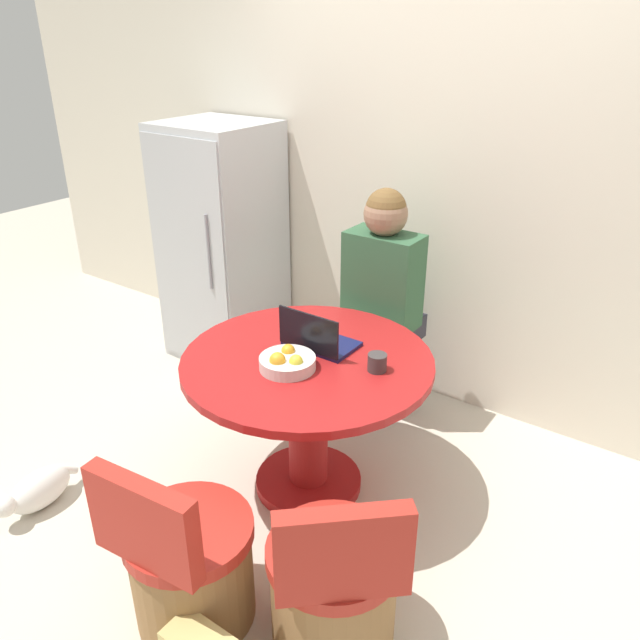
% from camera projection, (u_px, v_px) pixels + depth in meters
% --- Properties ---
extents(ground_plane, '(12.00, 12.00, 0.00)m').
position_uv_depth(ground_plane, '(295.00, 509.00, 2.99)').
color(ground_plane, beige).
extents(wall_back, '(7.00, 0.06, 2.60)m').
position_uv_depth(wall_back, '(441.00, 184.00, 3.43)').
color(wall_back, beige).
rests_on(wall_back, ground_plane).
extents(refrigerator, '(0.65, 0.63, 1.56)m').
position_uv_depth(refrigerator, '(222.00, 245.00, 4.10)').
color(refrigerator, silver).
rests_on(refrigerator, ground_plane).
extents(dining_table, '(1.15, 1.15, 0.73)m').
position_uv_depth(dining_table, '(308.00, 397.00, 2.92)').
color(dining_table, maroon).
rests_on(dining_table, ground_plane).
extents(chair_near_right_corner, '(0.56, 0.56, 0.79)m').
position_uv_depth(chair_near_right_corner, '(334.00, 590.00, 2.24)').
color(chair_near_right_corner, olive).
rests_on(chair_near_right_corner, ground_plane).
extents(chair_near_camera, '(0.48, 0.49, 0.79)m').
position_uv_depth(chair_near_camera, '(189.00, 566.00, 2.33)').
color(chair_near_camera, olive).
rests_on(chair_near_camera, ground_plane).
extents(person_seated, '(0.40, 0.37, 1.35)m').
position_uv_depth(person_seated, '(386.00, 294.00, 3.43)').
color(person_seated, '#2D2D38').
rests_on(person_seated, ground_plane).
extents(laptop, '(0.32, 0.22, 0.20)m').
position_uv_depth(laptop, '(318.00, 340.00, 2.89)').
color(laptop, '#141947').
rests_on(laptop, dining_table).
extents(fruit_bowl, '(0.25, 0.25, 0.10)m').
position_uv_depth(fruit_bowl, '(287.00, 362.00, 2.72)').
color(fruit_bowl, beige).
rests_on(fruit_bowl, dining_table).
extents(coffee_cup, '(0.08, 0.08, 0.08)m').
position_uv_depth(coffee_cup, '(377.00, 363.00, 2.71)').
color(coffee_cup, '#383333').
rests_on(coffee_cup, dining_table).
extents(cat, '(0.17, 0.44, 0.19)m').
position_uv_depth(cat, '(37.00, 490.00, 2.96)').
color(cat, white).
rests_on(cat, ground_plane).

